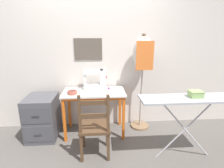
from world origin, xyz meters
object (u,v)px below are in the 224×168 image
at_px(ironing_board, 188,101).
at_px(thread_spool_near_machine, 109,88).
at_px(storage_box, 196,94).
at_px(scissors, 117,93).
at_px(wooden_chair, 95,127).
at_px(filing_cabinet, 43,117).
at_px(dress_form, 143,60).
at_px(sewing_machine, 96,80).
at_px(fabric_bowl, 72,92).

bearing_deg(ironing_board, thread_spool_near_machine, 139.93).
bearing_deg(storage_box, scissors, 148.74).
height_order(wooden_chair, storage_box, storage_box).
bearing_deg(filing_cabinet, scissors, -4.03).
xyz_separation_m(filing_cabinet, dress_form, (1.61, 0.18, 0.86)).
distance_m(scissors, dress_form, 0.70).
bearing_deg(dress_form, scissors, -149.26).
bearing_deg(sewing_machine, storage_box, -33.44).
height_order(fabric_bowl, thread_spool_near_machine, fabric_bowl).
relative_size(scissors, filing_cabinet, 0.18).
height_order(scissors, thread_spool_near_machine, thread_spool_near_machine).
bearing_deg(dress_form, storage_box, -60.03).
bearing_deg(ironing_board, scissors, 145.33).
relative_size(sewing_machine, wooden_chair, 0.41).
relative_size(sewing_machine, filing_cabinet, 0.55).
height_order(scissors, storage_box, storage_box).
distance_m(scissors, storage_box, 1.08).
relative_size(dress_form, ironing_board, 1.35).
xyz_separation_m(dress_form, storage_box, (0.47, -0.82, -0.32)).
height_order(fabric_bowl, filing_cabinet, fabric_bowl).
bearing_deg(storage_box, sewing_machine, 146.56).
relative_size(wooden_chair, storage_box, 5.73).
bearing_deg(dress_form, wooden_chair, -137.69).
xyz_separation_m(sewing_machine, fabric_bowl, (-0.36, -0.24, -0.12)).
relative_size(scissors, ironing_board, 0.10).
height_order(fabric_bowl, wooden_chair, wooden_chair).
height_order(filing_cabinet, ironing_board, ironing_board).
height_order(scissors, filing_cabinet, scissors).
height_order(sewing_machine, fabric_bowl, sewing_machine).
height_order(fabric_bowl, scissors, fabric_bowl).
bearing_deg(fabric_bowl, sewing_machine, 34.00).
xyz_separation_m(scissors, storage_box, (0.92, -0.56, 0.15)).
bearing_deg(storage_box, ironing_board, -170.52).
relative_size(scissors, wooden_chair, 0.13).
bearing_deg(thread_spool_near_machine, fabric_bowl, -159.90).
distance_m(filing_cabinet, ironing_board, 2.15).
height_order(sewing_machine, dress_form, dress_form).
bearing_deg(ironing_board, dress_form, 114.62).
distance_m(dress_form, storage_box, 1.00).
xyz_separation_m(sewing_machine, dress_form, (0.75, 0.01, 0.32)).
xyz_separation_m(fabric_bowl, dress_form, (1.11, 0.25, 0.45)).
distance_m(fabric_bowl, wooden_chair, 0.66).
height_order(fabric_bowl, ironing_board, ironing_board).
distance_m(filing_cabinet, dress_form, 1.84).
bearing_deg(filing_cabinet, thread_spool_near_machine, 7.25).
relative_size(wooden_chair, filing_cabinet, 1.35).
xyz_separation_m(filing_cabinet, storage_box, (2.08, -0.64, 0.55)).
bearing_deg(sewing_machine, dress_form, 0.69).
relative_size(sewing_machine, storage_box, 2.33).
height_order(sewing_machine, scissors, sewing_machine).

